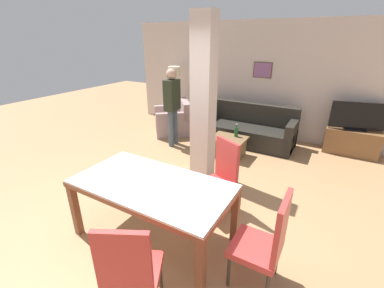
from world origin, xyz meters
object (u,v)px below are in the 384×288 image
(floor_lamp, at_px, (174,76))
(dining_table, at_px, (153,194))
(dining_chair_near_right, at_px, (130,270))
(bottle, at_px, (236,132))
(sofa, at_px, (247,130))
(coffee_table, at_px, (228,146))
(tv_stand, at_px, (351,142))
(dining_chair_head_right, at_px, (266,241))
(armchair, at_px, (174,122))
(dining_chair_far_right, at_px, (220,176))
(tv_screen, at_px, (358,117))
(standing_person, at_px, (172,103))

(floor_lamp, bearing_deg, dining_table, -59.86)
(dining_chair_near_right, xyz_separation_m, bottle, (-0.49, 3.72, -0.05))
(sofa, xyz_separation_m, floor_lamp, (-2.23, 0.31, 1.04))
(coffee_table, xyz_separation_m, floor_lamp, (-2.13, 1.23, 1.14))
(tv_stand, bearing_deg, dining_chair_head_right, -100.40)
(armchair, relative_size, floor_lamp, 0.77)
(armchair, bearing_deg, sofa, -120.87)
(dining_chair_near_right, xyz_separation_m, dining_chair_head_right, (0.88, 0.89, 0.00))
(dining_chair_near_right, bearing_deg, dining_chair_far_right, 62.82)
(dining_chair_far_right, bearing_deg, dining_chair_head_right, 161.31)
(dining_table, relative_size, dining_chair_far_right, 1.76)
(tv_screen, height_order, standing_person, standing_person)
(floor_lamp, relative_size, standing_person, 0.93)
(dining_chair_near_right, relative_size, armchair, 0.86)
(tv_stand, bearing_deg, armchair, -169.32)
(tv_screen, bearing_deg, coffee_table, 19.02)
(dining_table, distance_m, standing_person, 3.00)
(dining_chair_head_right, height_order, floor_lamp, floor_lamp)
(dining_chair_far_right, distance_m, armchair, 3.38)
(tv_stand, bearing_deg, standing_person, -157.66)
(coffee_table, xyz_separation_m, bottle, (0.10, 0.15, 0.30))
(dining_chair_near_right, relative_size, standing_person, 0.62)
(dining_table, relative_size, dining_chair_head_right, 1.76)
(dining_chair_head_right, bearing_deg, floor_lamp, 42.77)
(dining_table, distance_m, floor_lamp, 4.57)
(armchair, distance_m, tv_screen, 4.11)
(dining_table, height_order, sofa, sofa)
(tv_stand, xyz_separation_m, standing_person, (-3.55, -1.46, 0.72))
(dining_table, xyz_separation_m, dining_chair_near_right, (0.46, -0.89, -0.08))
(sofa, height_order, tv_stand, sofa)
(dining_chair_far_right, bearing_deg, coffee_table, -44.56)
(armchair, bearing_deg, floor_lamp, -9.59)
(tv_stand, height_order, tv_screen, tv_screen)
(floor_lamp, bearing_deg, dining_chair_far_right, -47.74)
(tv_stand, height_order, floor_lamp, floor_lamp)
(bottle, relative_size, floor_lamp, 0.17)
(dining_chair_near_right, height_order, sofa, dining_chair_near_right)
(dining_chair_far_right, bearing_deg, armchair, -18.36)
(dining_table, bearing_deg, dining_chair_near_right, -62.81)
(dining_table, relative_size, sofa, 0.87)
(armchair, bearing_deg, dining_table, 170.21)
(dining_chair_head_right, height_order, tv_stand, dining_chair_head_right)
(dining_chair_near_right, relative_size, tv_stand, 1.03)
(armchair, bearing_deg, coffee_table, -149.22)
(floor_lamp, bearing_deg, dining_chair_near_right, -60.40)
(bottle, bearing_deg, coffee_table, -125.41)
(tv_screen, distance_m, standing_person, 3.84)
(sofa, distance_m, coffee_table, 0.93)
(floor_lamp, bearing_deg, bottle, -25.84)
(floor_lamp, bearing_deg, tv_stand, 1.97)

